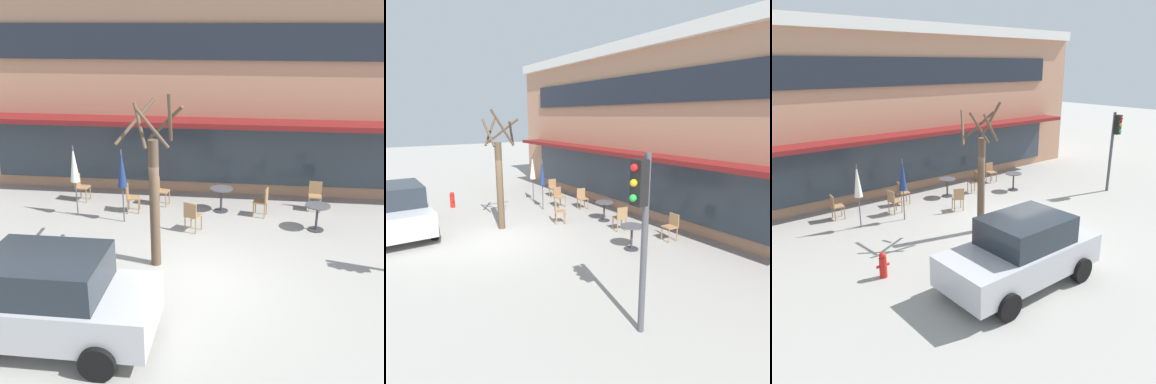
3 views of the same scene
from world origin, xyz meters
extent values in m
plane|color=#9E9B93|center=(0.00, 0.00, 0.00)|extent=(80.00, 80.00, 0.00)
cube|color=tan|center=(0.00, 10.00, 3.48)|extent=(19.42, 8.00, 6.96)
cube|color=maroon|center=(0.00, 5.45, 2.55)|extent=(16.50, 1.10, 0.16)
cube|color=#1E232D|center=(0.00, 5.94, 5.01)|extent=(15.53, 0.10, 1.10)
cube|color=#2D3842|center=(0.00, 5.94, 1.35)|extent=(15.53, 0.10, 1.90)
cylinder|color=#333338|center=(3.05, 3.19, 0.01)|extent=(0.44, 0.44, 0.03)
cylinder|color=#333338|center=(3.05, 3.19, 0.38)|extent=(0.07, 0.07, 0.70)
cylinder|color=#4C4C51|center=(3.05, 3.19, 0.74)|extent=(0.70, 0.70, 0.03)
cylinder|color=#333338|center=(0.27, 4.31, 0.01)|extent=(0.44, 0.44, 0.03)
cylinder|color=#333338|center=(0.27, 4.31, 0.38)|extent=(0.07, 0.07, 0.70)
cylinder|color=#4C4C51|center=(0.27, 4.31, 0.74)|extent=(0.70, 0.70, 0.03)
cylinder|color=#4C4C51|center=(-2.52, 3.13, 1.10)|extent=(0.04, 0.04, 2.20)
cone|color=navy|center=(-2.52, 3.13, 1.65)|extent=(0.28, 0.28, 1.10)
cylinder|color=#4C4C51|center=(-4.05, 3.43, 1.10)|extent=(0.04, 0.04, 2.20)
cone|color=silver|center=(-4.05, 3.43, 1.65)|extent=(0.28, 0.28, 1.10)
cylinder|color=#9E754C|center=(-4.12, 4.86, 0.23)|extent=(0.04, 0.04, 0.45)
cylinder|color=#9E754C|center=(-4.15, 4.52, 0.23)|extent=(0.04, 0.04, 0.45)
cylinder|color=#9E754C|center=(-4.46, 4.89, 0.23)|extent=(0.04, 0.04, 0.45)
cylinder|color=#9E754C|center=(-4.49, 4.55, 0.23)|extent=(0.04, 0.04, 0.45)
cube|color=#9E754C|center=(-4.31, 4.70, 0.47)|extent=(0.43, 0.43, 0.04)
cube|color=#9E754C|center=(-4.49, 4.72, 0.69)|extent=(0.07, 0.40, 0.40)
cylinder|color=#9E754C|center=(-2.28, 4.12, 0.23)|extent=(0.04, 0.04, 0.45)
cylinder|color=#9E754C|center=(-2.23, 3.79, 0.23)|extent=(0.04, 0.04, 0.45)
cylinder|color=#9E754C|center=(-2.62, 4.08, 0.23)|extent=(0.04, 0.04, 0.45)
cylinder|color=#9E754C|center=(-2.57, 3.74, 0.23)|extent=(0.04, 0.04, 0.45)
cube|color=#9E754C|center=(-2.42, 3.93, 0.47)|extent=(0.45, 0.45, 0.04)
cube|color=#9E754C|center=(-2.60, 3.91, 0.69)|extent=(0.10, 0.40, 0.40)
cylinder|color=#9E754C|center=(1.27, 3.93, 0.23)|extent=(0.04, 0.04, 0.45)
cylinder|color=#9E754C|center=(1.34, 4.27, 0.23)|extent=(0.04, 0.04, 0.45)
cylinder|color=#9E754C|center=(1.61, 3.86, 0.23)|extent=(0.04, 0.04, 0.45)
cylinder|color=#9E754C|center=(1.68, 4.20, 0.23)|extent=(0.04, 0.04, 0.45)
cube|color=#9E754C|center=(1.48, 4.07, 0.47)|extent=(0.47, 0.47, 0.04)
cube|color=#9E754C|center=(1.65, 4.03, 0.69)|extent=(0.12, 0.40, 0.40)
cylinder|color=#9E754C|center=(-1.44, 4.76, 0.23)|extent=(0.04, 0.04, 0.45)
cylinder|color=#9E754C|center=(-1.49, 4.43, 0.23)|extent=(0.04, 0.04, 0.45)
cylinder|color=#9E754C|center=(-1.78, 4.82, 0.23)|extent=(0.04, 0.04, 0.45)
cylinder|color=#9E754C|center=(-1.83, 4.48, 0.23)|extent=(0.04, 0.04, 0.45)
cube|color=#9E754C|center=(-1.63, 4.62, 0.47)|extent=(0.46, 0.46, 0.04)
cube|color=#9E754C|center=(-1.81, 4.65, 0.69)|extent=(0.10, 0.40, 0.40)
cylinder|color=#9E754C|center=(3.33, 4.56, 0.23)|extent=(0.04, 0.04, 0.45)
cylinder|color=#9E754C|center=(3.00, 4.59, 0.23)|extent=(0.04, 0.04, 0.45)
cylinder|color=#9E754C|center=(3.36, 4.90, 0.23)|extent=(0.04, 0.04, 0.45)
cylinder|color=#9E754C|center=(3.02, 4.92, 0.23)|extent=(0.04, 0.04, 0.45)
cube|color=#9E754C|center=(3.18, 4.74, 0.47)|extent=(0.43, 0.43, 0.04)
cube|color=#9E754C|center=(3.19, 4.92, 0.69)|extent=(0.40, 0.07, 0.40)
cylinder|color=#9E754C|center=(-0.50, 2.96, 0.23)|extent=(0.04, 0.04, 0.45)
cylinder|color=#9E754C|center=(-0.19, 2.82, 0.23)|extent=(0.04, 0.04, 0.45)
cylinder|color=#9E754C|center=(-0.64, 2.65, 0.23)|extent=(0.04, 0.04, 0.45)
cylinder|color=#9E754C|center=(-0.32, 2.51, 0.23)|extent=(0.04, 0.04, 0.45)
cube|color=#9E754C|center=(-0.41, 2.74, 0.47)|extent=(0.53, 0.53, 0.04)
cube|color=#9E754C|center=(-0.48, 2.57, 0.69)|extent=(0.38, 0.20, 0.40)
cube|color=#B7B7BC|center=(-2.57, -2.52, 0.70)|extent=(4.20, 1.80, 0.76)
cube|color=#232B33|center=(-2.42, -2.52, 1.42)|extent=(2.10, 1.60, 0.68)
cylinder|color=black|center=(-3.88, -1.63, 0.32)|extent=(0.64, 0.22, 0.64)
cylinder|color=black|center=(-1.27, -3.42, 0.32)|extent=(0.64, 0.22, 0.64)
cylinder|color=black|center=(-1.27, -1.62, 0.32)|extent=(0.64, 0.22, 0.64)
cylinder|color=brown|center=(-1.08, 0.65, 1.56)|extent=(0.24, 0.24, 3.11)
cylinder|color=brown|center=(-0.70, 0.70, 3.61)|extent=(0.18, 0.85, 1.24)
cylinder|color=brown|center=(-0.85, 1.07, 3.43)|extent=(0.92, 0.55, 0.88)
cylinder|color=brown|center=(-1.56, 1.01, 3.45)|extent=(0.80, 1.05, 0.94)
cylinder|color=brown|center=(-1.33, 0.49, 3.46)|extent=(0.42, 0.60, 0.94)
cylinder|color=brown|center=(-1.02, 0.32, 3.45)|extent=(0.74, 0.21, 0.92)
camera|label=1|loc=(1.06, -9.70, 5.64)|focal=45.00mm
camera|label=2|loc=(10.33, -3.68, 4.01)|focal=32.00mm
camera|label=3|loc=(-9.40, -8.71, 5.32)|focal=38.00mm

